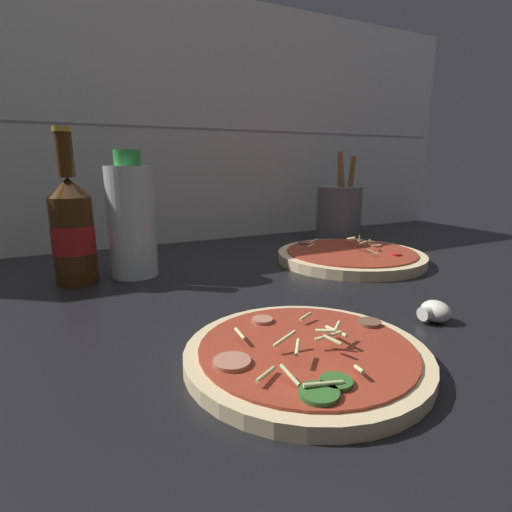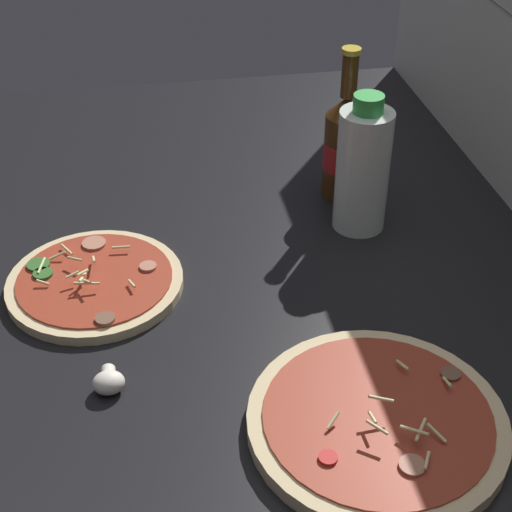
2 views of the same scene
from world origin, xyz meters
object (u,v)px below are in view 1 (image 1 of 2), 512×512
Objects in this scene: oil_bottle at (132,220)px; mushroom_left at (434,311)px; utensil_crock at (339,212)px; pizza_far at (350,256)px; pizza_near at (306,354)px; beer_bottle at (73,229)px.

oil_bottle is 5.37× the size of mushroom_left.
utensil_crock is (24.19, 49.51, 5.70)cm from mushroom_left.
pizza_far reaches higher than mushroom_left.
pizza_near is 0.98× the size of beer_bottle.
utensil_crock is at bearing 57.49° from pizza_far.
oil_bottle is (9.36, 0.14, 0.93)cm from beer_bottle.
mushroom_left is at bearing -116.04° from utensil_crock.
utensil_crock is (62.79, 10.93, -1.93)cm from beer_bottle.
mushroom_left is at bearing 4.15° from pizza_near.
utensil_crock reaches higher than pizza_near.
pizza_near is 20.30cm from mushroom_left.
oil_bottle is (-40.50, 9.50, 8.82)cm from pizza_far.
oil_bottle is at bearing 102.61° from pizza_near.
mushroom_left is 55.39cm from utensil_crock.
oil_bottle reaches higher than pizza_near.
oil_bottle reaches higher than mushroom_left.
mushroom_left is (29.24, -38.72, -8.56)cm from oil_bottle.
pizza_far is 1.35× the size of oil_bottle.
pizza_near is at bearing -175.85° from mushroom_left.
beer_bottle reaches higher than pizza_far.
utensil_crock is at bearing 48.92° from pizza_near.
pizza_near is 1.13× the size of oil_bottle.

